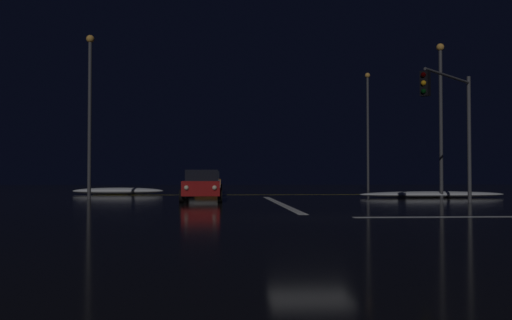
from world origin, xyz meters
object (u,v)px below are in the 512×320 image
(sedan_orange, at_px, (208,182))
(streetlamp_right_far, at_px, (368,123))
(streetlamp_right_near, at_px, (441,108))
(sedan_red, at_px, (202,185))
(traffic_signal_ne, at_px, (451,111))
(sedan_silver, at_px, (206,183))
(streetlamp_left_near, at_px, (90,104))

(sedan_orange, relative_size, streetlamp_right_far, 0.43)
(streetlamp_right_near, distance_m, streetlamp_right_far, 16.01)
(sedan_red, bearing_deg, traffic_signal_ne, -17.62)
(sedan_silver, xyz_separation_m, traffic_signal_ne, (11.33, -10.37, 3.42))
(sedan_red, distance_m, traffic_signal_ne, 12.41)
(streetlamp_left_near, relative_size, streetlamp_right_far, 0.90)
(streetlamp_right_near, relative_size, streetlamp_right_far, 0.88)
(sedan_silver, height_order, streetlamp_right_near, streetlamp_right_near)
(sedan_silver, distance_m, sedan_orange, 6.65)
(sedan_orange, xyz_separation_m, streetlamp_left_near, (-6.33, -10.34, 4.42))
(streetlamp_right_near, bearing_deg, streetlamp_right_far, 90.00)
(streetlamp_left_near, bearing_deg, streetlamp_right_far, 38.92)
(sedan_orange, height_order, traffic_signal_ne, traffic_signal_ne)
(streetlamp_left_near, xyz_separation_m, streetlamp_right_near, (19.81, 0.00, -0.09))
(sedan_orange, xyz_separation_m, traffic_signal_ne, (11.29, -17.02, 3.42))
(sedan_silver, distance_m, streetlamp_right_far, 18.94)
(sedan_silver, bearing_deg, streetlamp_right_far, 42.33)
(sedan_red, relative_size, streetlamp_right_far, 0.43)
(sedan_silver, distance_m, streetlamp_right_near, 14.67)
(streetlamp_right_near, bearing_deg, sedan_red, -167.21)
(sedan_red, height_order, streetlamp_right_far, streetlamp_right_far)
(sedan_red, height_order, traffic_signal_ne, traffic_signal_ne)
(sedan_orange, height_order, streetlamp_left_near, streetlamp_left_near)
(sedan_silver, xyz_separation_m, sedan_orange, (0.04, 6.65, 0.00))
(sedan_orange, relative_size, traffic_signal_ne, 0.71)
(traffic_signal_ne, bearing_deg, streetlamp_right_far, 84.50)
(sedan_orange, xyz_separation_m, streetlamp_right_far, (13.48, 5.66, 4.94))
(sedan_orange, distance_m, streetlamp_left_near, 12.90)
(sedan_silver, bearing_deg, streetlamp_right_near, -15.25)
(traffic_signal_ne, bearing_deg, sedan_orange, 123.56)
(sedan_silver, bearing_deg, sedan_orange, 89.65)
(streetlamp_right_near, bearing_deg, sedan_silver, 164.75)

